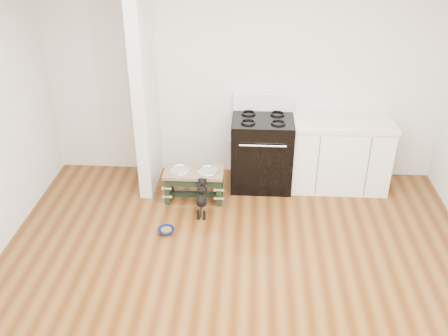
# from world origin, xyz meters

# --- Properties ---
(ground) EXTENTS (5.00, 5.00, 0.00)m
(ground) POSITION_xyz_m (0.00, 0.00, 0.00)
(ground) COLOR #4C270D
(ground) RESTS_ON ground
(room_shell) EXTENTS (5.00, 5.00, 5.00)m
(room_shell) POSITION_xyz_m (0.00, 0.00, 1.62)
(room_shell) COLOR silver
(room_shell) RESTS_ON ground
(partition_wall) EXTENTS (0.15, 0.80, 2.70)m
(partition_wall) POSITION_xyz_m (-1.18, 2.10, 1.35)
(partition_wall) COLOR silver
(partition_wall) RESTS_ON ground
(oven_range) EXTENTS (0.76, 0.69, 1.14)m
(oven_range) POSITION_xyz_m (0.25, 2.16, 0.48)
(oven_range) COLOR black
(oven_range) RESTS_ON ground
(cabinet_run) EXTENTS (1.24, 0.64, 0.91)m
(cabinet_run) POSITION_xyz_m (1.23, 2.18, 0.45)
(cabinet_run) COLOR white
(cabinet_run) RESTS_ON ground
(dog_feeder) EXTENTS (0.72, 0.38, 0.41)m
(dog_feeder) POSITION_xyz_m (-0.57, 1.73, 0.28)
(dog_feeder) COLOR black
(dog_feeder) RESTS_ON ground
(puppy) EXTENTS (0.13, 0.37, 0.44)m
(puppy) POSITION_xyz_m (-0.44, 1.40, 0.24)
(puppy) COLOR black
(puppy) RESTS_ON ground
(floor_bowl) EXTENTS (0.21, 0.21, 0.06)m
(floor_bowl) POSITION_xyz_m (-0.81, 1.00, 0.03)
(floor_bowl) COLOR navy
(floor_bowl) RESTS_ON ground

